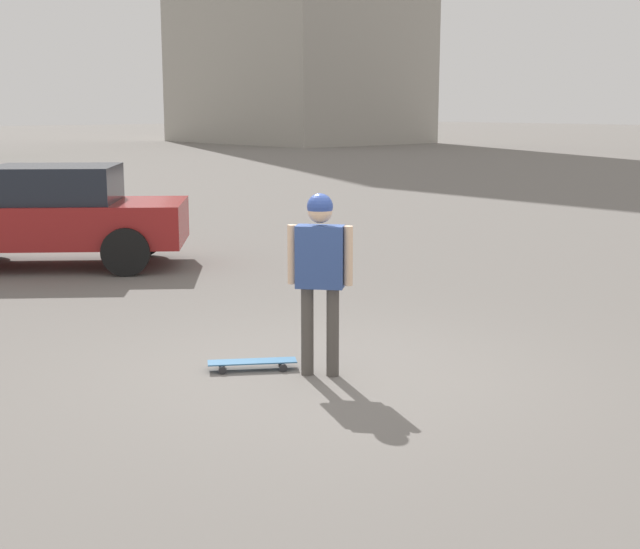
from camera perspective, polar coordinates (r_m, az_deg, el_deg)
The scene contains 4 objects.
ground_plane at distance 8.19m, azimuth 0.00°, elevation -6.45°, with size 220.00×220.00×0.00m, color slate.
person at distance 7.94m, azimuth 0.00°, elevation 0.83°, with size 0.43×0.47×1.66m.
skateboard at distance 8.36m, azimuth -4.36°, elevation -5.64°, with size 0.79×0.61×0.08m.
car_parked_near at distance 14.20m, azimuth -16.80°, elevation 3.68°, with size 4.28×3.86×1.54m.
Camera 1 is at (-5.14, -5.90, 2.41)m, focal length 50.00 mm.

